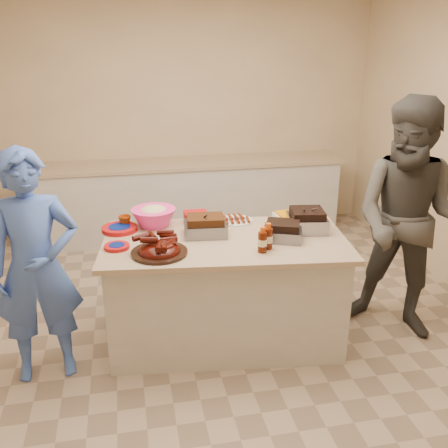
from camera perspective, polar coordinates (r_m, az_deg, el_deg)
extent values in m
cube|color=#47230F|center=(3.76, -2.13, -1.25)|extent=(0.34, 0.27, 0.10)
cube|color=black|center=(3.71, 6.68, -1.73)|extent=(0.34, 0.32, 0.08)
cube|color=gray|center=(3.91, 9.40, -0.69)|extent=(0.32, 0.32, 0.11)
cylinder|color=silver|center=(4.04, 1.36, 0.31)|extent=(0.28, 0.28, 0.04)
cube|color=orange|center=(4.07, 8.03, 0.27)|extent=(0.32, 0.25, 0.08)
cylinder|color=#451204|center=(3.53, 5.01, -2.82)|extent=(0.07, 0.07, 0.19)
cylinder|color=#451204|center=(3.47, 4.37, -3.20)|extent=(0.07, 0.07, 0.18)
cylinder|color=#FFAE00|center=(3.82, -4.08, -0.95)|extent=(0.05, 0.05, 0.11)
imported|color=silver|center=(3.92, -1.98, -0.35)|extent=(0.14, 0.06, 0.14)
cylinder|color=#A40D0E|center=(3.93, -11.83, -0.75)|extent=(0.30, 0.30, 0.03)
cylinder|color=#A40D0E|center=(3.61, -12.14, -2.72)|extent=(0.20, 0.20, 0.02)
imported|color=#9C3B07|center=(4.00, -11.23, -0.30)|extent=(0.11, 0.10, 0.10)
cube|color=#A40D0E|center=(4.02, -3.25, 0.19)|extent=(0.18, 0.14, 0.09)
imported|color=#4165C7|center=(3.94, -19.19, -15.51)|extent=(0.75, 1.67, 0.39)
imported|color=#46443F|center=(4.42, 18.99, -11.20)|extent=(1.90, 2.01, 0.71)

